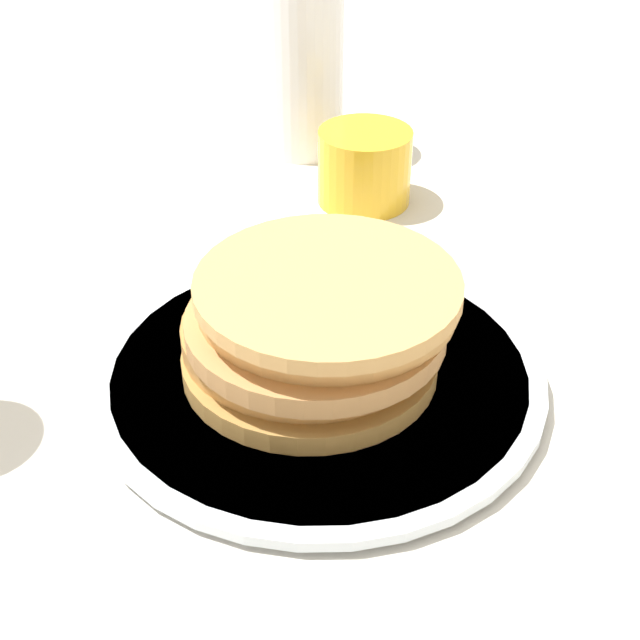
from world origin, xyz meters
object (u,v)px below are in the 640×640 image
juice_glass (365,167)px  water_bottle_near (302,63)px  pancake_stack (318,318)px  plate (320,369)px

juice_glass → water_bottle_near: (-0.11, -0.06, 0.05)m
water_bottle_near → pancake_stack: bearing=6.9°
plate → juice_glass: size_ratio=3.58×
plate → juice_glass: (-0.26, 0.02, 0.03)m
plate → pancake_stack: 0.04m
plate → pancake_stack: pancake_stack is taller
plate → water_bottle_near: size_ratio=1.58×
pancake_stack → water_bottle_near: (-0.36, -0.04, 0.04)m
pancake_stack → juice_glass: 0.25m
pancake_stack → juice_glass: (-0.25, 0.02, -0.01)m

